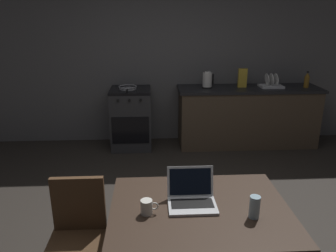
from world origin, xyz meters
TOP-DOWN VIEW (x-y plane):
  - ground_plane at (0.00, 0.00)m, footprint 12.00×12.00m
  - back_wall at (0.30, 2.63)m, footprint 6.40×0.10m
  - kitchen_counter at (1.27, 2.28)m, footprint 2.16×0.64m
  - stove_oven at (-0.53, 2.28)m, footprint 0.60×0.62m
  - dining_table at (0.08, -0.70)m, footprint 1.19×0.91m
  - chair at (-0.77, -0.57)m, footprint 0.40×0.40m
  - laptop at (0.03, -0.65)m, footprint 0.32×0.28m
  - electric_kettle at (0.62, 2.28)m, footprint 0.17×0.15m
  - bottle at (2.12, 2.23)m, footprint 0.08×0.08m
  - frying_pan at (-0.57, 2.26)m, footprint 0.27×0.45m
  - coffee_mug at (-0.27, -0.75)m, footprint 0.12×0.08m
  - drinking_glass at (0.40, -0.83)m, footprint 0.07×0.07m
  - cereal_box at (1.16, 2.30)m, footprint 0.13×0.05m
  - dish_rack at (1.60, 2.28)m, footprint 0.34×0.26m

SIDE VIEW (x-z plane):
  - ground_plane at x=0.00m, z-range 0.00..0.00m
  - stove_oven at x=-0.53m, z-range 0.00..0.91m
  - kitchen_counter at x=1.27m, z-range 0.00..0.92m
  - chair at x=-0.77m, z-range 0.06..0.94m
  - dining_table at x=0.08m, z-range 0.30..1.06m
  - laptop at x=0.03m, z-range 0.69..0.91m
  - coffee_mug at x=-0.27m, z-range 0.75..0.85m
  - drinking_glass at x=0.40m, z-range 0.75..0.90m
  - frying_pan at x=-0.57m, z-range 0.92..0.96m
  - dish_rack at x=1.60m, z-range 0.86..1.07m
  - bottle at x=2.12m, z-range 0.91..1.15m
  - electric_kettle at x=0.62m, z-range 0.91..1.16m
  - cereal_box at x=1.16m, z-range 0.91..1.20m
  - back_wall at x=0.30m, z-range 0.00..2.79m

